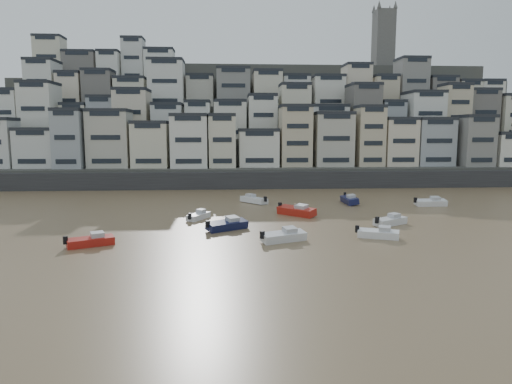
{
  "coord_description": "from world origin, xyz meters",
  "views": [
    {
      "loc": [
        4.43,
        -29.07,
        12.03
      ],
      "look_at": [
        8.17,
        30.0,
        4.0
      ],
      "focal_mm": 32.0,
      "sensor_mm": 36.0,
      "label": 1
    }
  ],
  "objects": [
    {
      "name": "boat_j",
      "position": [
        -9.92,
        18.46,
        0.7
      ],
      "size": [
        5.38,
        3.75,
        1.41
      ],
      "primitive_type": null,
      "rotation": [
        0.0,
        0.0,
        0.45
      ],
      "color": "#B21E15",
      "rests_on": "ground"
    },
    {
      "name": "boat_g",
      "position": [
        36.87,
        40.95,
        0.74
      ],
      "size": [
        5.43,
        1.87,
        1.47
      ],
      "primitive_type": null,
      "rotation": [
        0.0,
        0.0,
        0.02
      ],
      "color": "silver",
      "rests_on": "ground"
    },
    {
      "name": "boat_e",
      "position": [
        14.21,
        34.32,
        0.86
      ],
      "size": [
        5.92,
        5.89,
        1.72
      ],
      "primitive_type": null,
      "rotation": [
        0.0,
        0.0,
        -0.78
      ],
      "color": "#AC1F15",
      "rests_on": "ground"
    },
    {
      "name": "boat_d",
      "position": [
        25.22,
        27.02,
        0.73
      ],
      "size": [
        5.51,
        4.29,
        1.47
      ],
      "primitive_type": null,
      "rotation": [
        0.0,
        0.0,
        0.55
      ],
      "color": "silver",
      "rests_on": "ground"
    },
    {
      "name": "person_pink",
      "position": [
        14.02,
        34.4,
        0.87
      ],
      "size": [
        0.44,
        0.44,
        1.74
      ],
      "primitive_type": null,
      "color": "#C58B8F",
      "rests_on": "ground"
    },
    {
      "name": "boat_f",
      "position": [
        0.46,
        32.36,
        0.63
      ],
      "size": [
        3.53,
        4.8,
        1.26
      ],
      "primitive_type": null,
      "rotation": [
        0.0,
        0.0,
        1.08
      ],
      "color": "white",
      "rests_on": "ground"
    },
    {
      "name": "boat_b",
      "position": [
        21.31,
        20.04,
        0.67
      ],
      "size": [
        5.18,
        3.32,
        1.35
      ],
      "primitive_type": null,
      "rotation": [
        0.0,
        0.0,
        -0.38
      ],
      "color": "white",
      "rests_on": "ground"
    },
    {
      "name": "boat_h",
      "position": [
        8.82,
        45.79,
        0.77
      ],
      "size": [
        5.07,
        5.54,
        1.55
      ],
      "primitive_type": null,
      "rotation": [
        0.0,
        0.0,
        2.27
      ],
      "color": "silver",
      "rests_on": "ground"
    },
    {
      "name": "harbor_wall",
      "position": [
        10.0,
        65.0,
        1.75
      ],
      "size": [
        140.0,
        3.0,
        3.5
      ],
      "primitive_type": "cube",
      "color": "#38383A",
      "rests_on": "ground"
    },
    {
      "name": "boat_a",
      "position": [
        10.49,
        19.09,
        0.75
      ],
      "size": [
        5.79,
        3.75,
        1.5
      ],
      "primitive_type": null,
      "rotation": [
        0.0,
        0.0,
        0.39
      ],
      "color": "silver",
      "rests_on": "ground"
    },
    {
      "name": "boat_i",
      "position": [
        24.55,
        44.26,
        0.8
      ],
      "size": [
        2.02,
        5.88,
        1.6
      ],
      "primitive_type": null,
      "rotation": [
        0.0,
        0.0,
        -1.55
      ],
      "color": "#141840",
      "rests_on": "ground"
    },
    {
      "name": "hillside",
      "position": [
        14.73,
        104.84,
        13.01
      ],
      "size": [
        141.04,
        66.0,
        50.0
      ],
      "color": "#4C4C47",
      "rests_on": "ground"
    },
    {
      "name": "boat_c",
      "position": [
        4.35,
        25.36,
        0.78
      ],
      "size": [
        5.82,
        4.62,
        1.55
      ],
      "primitive_type": null,
      "rotation": [
        0.0,
        0.0,
        0.56
      ],
      "color": "#13183D",
      "rests_on": "ground"
    },
    {
      "name": "ground",
      "position": [
        0.0,
        0.0,
        0.0
      ],
      "size": [
        400.0,
        400.0,
        0.0
      ],
      "primitive_type": "plane",
      "color": "#886A49",
      "rests_on": "ground"
    }
  ]
}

